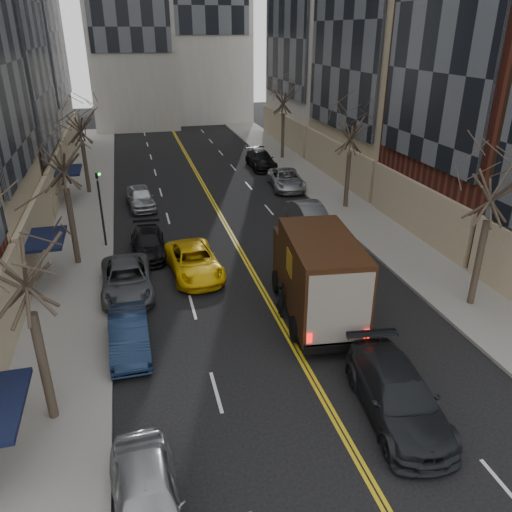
{
  "coord_description": "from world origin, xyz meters",
  "views": [
    {
      "loc": [
        -5.6,
        -5.73,
        11.53
      ],
      "look_at": [
        -0.51,
        14.03,
        2.2
      ],
      "focal_mm": 35.0,
      "sensor_mm": 36.0,
      "label": 1
    }
  ],
  "objects_px": {
    "ups_truck": "(317,275)",
    "taxi": "(194,261)",
    "observer_sedan": "(398,395)",
    "pedestrian": "(281,299)"
  },
  "relations": [
    {
      "from": "ups_truck",
      "to": "pedestrian",
      "type": "distance_m",
      "value": 1.89
    },
    {
      "from": "taxi",
      "to": "pedestrian",
      "type": "distance_m",
      "value": 5.87
    },
    {
      "from": "observer_sedan",
      "to": "pedestrian",
      "type": "distance_m",
      "value": 7.11
    },
    {
      "from": "ups_truck",
      "to": "pedestrian",
      "type": "relative_size",
      "value": 4.44
    },
    {
      "from": "pedestrian",
      "to": "observer_sedan",
      "type": "bearing_deg",
      "value": -167.26
    },
    {
      "from": "ups_truck",
      "to": "pedestrian",
      "type": "xyz_separation_m",
      "value": [
        -1.49,
        0.29,
        -1.12
      ]
    },
    {
      "from": "observer_sedan",
      "to": "taxi",
      "type": "xyz_separation_m",
      "value": [
        -4.92,
        11.86,
        -0.08
      ]
    },
    {
      "from": "ups_truck",
      "to": "pedestrian",
      "type": "height_order",
      "value": "ups_truck"
    },
    {
      "from": "ups_truck",
      "to": "taxi",
      "type": "relative_size",
      "value": 1.42
    },
    {
      "from": "ups_truck",
      "to": "observer_sedan",
      "type": "bearing_deg",
      "value": -80.49
    }
  ]
}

